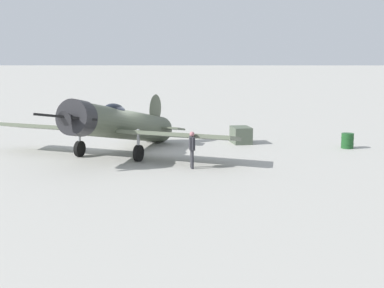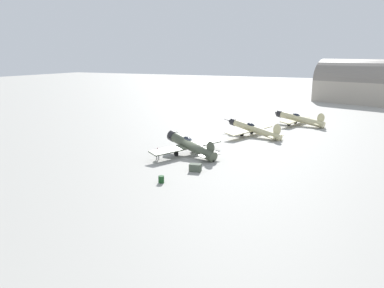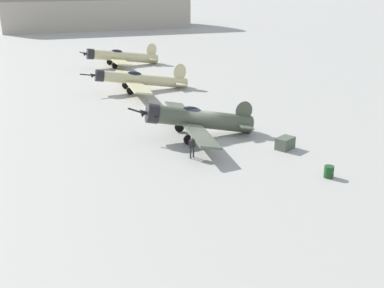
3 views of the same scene
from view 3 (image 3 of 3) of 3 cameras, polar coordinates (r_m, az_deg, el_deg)
The scene contains 8 objects.
ground_plane at distance 41.67m, azimuth 1.15°, elevation 0.89°, with size 400.00×400.00×0.00m, color #A8A59E.
airplane_foreground at distance 41.06m, azimuth 0.49°, elevation 2.91°, with size 12.37×9.70×3.20m.
airplane_mid_apron at distance 57.16m, azimuth -6.13°, elevation 7.40°, with size 11.90×11.83×3.05m.
airplane_far_line at distance 72.02m, azimuth -8.24°, elevation 9.93°, with size 10.26×10.60×3.07m.
ground_crew_mechanic at distance 36.66m, azimuth 0.00°, elevation -0.14°, with size 0.29×0.64×1.66m.
equipment_crate at distance 39.33m, azimuth 10.65°, elevation 0.09°, with size 1.25×1.60×0.94m.
fuel_drum at distance 34.78m, azimuth 15.46°, elevation -3.09°, with size 0.69×0.69×0.82m.
distant_hangar at distance 117.89m, azimuth -10.96°, elevation 15.56°, with size 25.57×42.50×12.95m.
Camera 3 is at (-31.30, 23.94, 13.56)m, focal length 46.39 mm.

